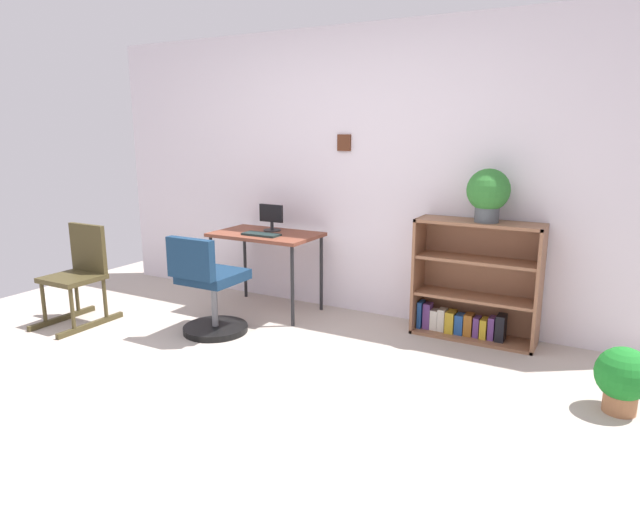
{
  "coord_description": "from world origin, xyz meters",
  "views": [
    {
      "loc": [
        2.11,
        -2.26,
        1.59
      ],
      "look_at": [
        0.15,
        1.27,
        0.68
      ],
      "focal_mm": 31.02,
      "sensor_mm": 36.0,
      "label": 1
    }
  ],
  "objects_px": {
    "bookshelf_low": "(475,286)",
    "potted_plant_on_shelf": "(488,193)",
    "desk": "(266,240)",
    "rocking_chair": "(79,273)",
    "potted_plant_floor": "(623,377)",
    "monitor": "(271,218)",
    "office_chair": "(209,292)",
    "keyboard": "(261,234)"
  },
  "relations": [
    {
      "from": "monitor",
      "to": "bookshelf_low",
      "type": "distance_m",
      "value": 1.86
    },
    {
      "from": "bookshelf_low",
      "to": "potted_plant_floor",
      "type": "distance_m",
      "value": 1.34
    },
    {
      "from": "potted_plant_floor",
      "to": "desk",
      "type": "bearing_deg",
      "value": 168.75
    },
    {
      "from": "keyboard",
      "to": "desk",
      "type": "bearing_deg",
      "value": 105.94
    },
    {
      "from": "monitor",
      "to": "office_chair",
      "type": "bearing_deg",
      "value": -93.19
    },
    {
      "from": "desk",
      "to": "keyboard",
      "type": "relative_size",
      "value": 2.8
    },
    {
      "from": "desk",
      "to": "potted_plant_floor",
      "type": "xyz_separation_m",
      "value": [
        2.85,
        -0.57,
        -0.44
      ]
    },
    {
      "from": "rocking_chair",
      "to": "potted_plant_floor",
      "type": "relative_size",
      "value": 2.11
    },
    {
      "from": "desk",
      "to": "potted_plant_on_shelf",
      "type": "bearing_deg",
      "value": 5.58
    },
    {
      "from": "rocking_chair",
      "to": "potted_plant_on_shelf",
      "type": "bearing_deg",
      "value": 21.43
    },
    {
      "from": "rocking_chair",
      "to": "potted_plant_on_shelf",
      "type": "xyz_separation_m",
      "value": [
        3.07,
        1.2,
        0.73
      ]
    },
    {
      "from": "desk",
      "to": "bookshelf_low",
      "type": "distance_m",
      "value": 1.83
    },
    {
      "from": "office_chair",
      "to": "potted_plant_on_shelf",
      "type": "height_order",
      "value": "potted_plant_on_shelf"
    },
    {
      "from": "monitor",
      "to": "potted_plant_floor",
      "type": "relative_size",
      "value": 0.61
    },
    {
      "from": "potted_plant_on_shelf",
      "to": "desk",
      "type": "bearing_deg",
      "value": -174.42
    },
    {
      "from": "keyboard",
      "to": "potted_plant_floor",
      "type": "relative_size",
      "value": 0.84
    },
    {
      "from": "potted_plant_on_shelf",
      "to": "potted_plant_floor",
      "type": "relative_size",
      "value": 1.01
    },
    {
      "from": "keyboard",
      "to": "potted_plant_on_shelf",
      "type": "relative_size",
      "value": 0.84
    },
    {
      "from": "potted_plant_floor",
      "to": "monitor",
      "type": "bearing_deg",
      "value": 166.77
    },
    {
      "from": "office_chair",
      "to": "monitor",
      "type": "bearing_deg",
      "value": 86.81
    },
    {
      "from": "bookshelf_low",
      "to": "potted_plant_on_shelf",
      "type": "height_order",
      "value": "potted_plant_on_shelf"
    },
    {
      "from": "monitor",
      "to": "office_chair",
      "type": "relative_size",
      "value": 0.3
    },
    {
      "from": "bookshelf_low",
      "to": "office_chair",
      "type": "bearing_deg",
      "value": -152.43
    },
    {
      "from": "office_chair",
      "to": "bookshelf_low",
      "type": "bearing_deg",
      "value": 27.57
    },
    {
      "from": "potted_plant_on_shelf",
      "to": "potted_plant_floor",
      "type": "xyz_separation_m",
      "value": [
        0.99,
        -0.75,
        -0.94
      ]
    },
    {
      "from": "monitor",
      "to": "rocking_chair",
      "type": "relative_size",
      "value": 0.29
    },
    {
      "from": "office_chair",
      "to": "potted_plant_floor",
      "type": "relative_size",
      "value": 2.07
    },
    {
      "from": "monitor",
      "to": "potted_plant_floor",
      "type": "distance_m",
      "value": 3.0
    },
    {
      "from": "monitor",
      "to": "keyboard",
      "type": "bearing_deg",
      "value": -79.06
    },
    {
      "from": "office_chair",
      "to": "potted_plant_on_shelf",
      "type": "bearing_deg",
      "value": 25.3
    },
    {
      "from": "desk",
      "to": "monitor",
      "type": "relative_size",
      "value": 3.85
    },
    {
      "from": "desk",
      "to": "potted_plant_floor",
      "type": "distance_m",
      "value": 2.94
    },
    {
      "from": "keyboard",
      "to": "potted_plant_floor",
      "type": "bearing_deg",
      "value": -9.01
    },
    {
      "from": "monitor",
      "to": "potted_plant_on_shelf",
      "type": "bearing_deg",
      "value": 2.35
    },
    {
      "from": "office_chair",
      "to": "desk",
      "type": "bearing_deg",
      "value": 85.63
    },
    {
      "from": "potted_plant_on_shelf",
      "to": "office_chair",
      "type": "bearing_deg",
      "value": -154.7
    },
    {
      "from": "bookshelf_low",
      "to": "potted_plant_on_shelf",
      "type": "xyz_separation_m",
      "value": [
        0.07,
        -0.06,
        0.74
      ]
    },
    {
      "from": "monitor",
      "to": "bookshelf_low",
      "type": "height_order",
      "value": "monitor"
    },
    {
      "from": "desk",
      "to": "rocking_chair",
      "type": "xyz_separation_m",
      "value": [
        -1.2,
        -1.02,
        -0.23
      ]
    },
    {
      "from": "office_chair",
      "to": "rocking_chair",
      "type": "relative_size",
      "value": 0.98
    },
    {
      "from": "keyboard",
      "to": "office_chair",
      "type": "relative_size",
      "value": 0.41
    },
    {
      "from": "monitor",
      "to": "bookshelf_low",
      "type": "relative_size",
      "value": 0.25
    }
  ]
}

